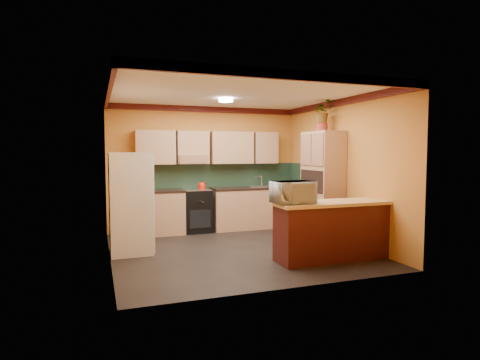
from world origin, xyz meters
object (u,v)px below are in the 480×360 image
at_px(fridge, 131,203).
at_px(pantry, 322,186).
at_px(breakfast_bar, 332,232).
at_px(base_cabinets_back, 225,210).
at_px(stove, 197,211).
at_px(microwave, 293,192).

distance_m(fridge, pantry, 3.61).
bearing_deg(fridge, breakfast_bar, -26.76).
xyz_separation_m(base_cabinets_back, fridge, (-2.10, -1.42, 0.41)).
xyz_separation_m(stove, pantry, (2.12, -1.57, 0.59)).
bearing_deg(breakfast_bar, pantry, 64.44).
bearing_deg(base_cabinets_back, microwave, -86.83).
bearing_deg(microwave, breakfast_bar, -4.03).
bearing_deg(pantry, breakfast_bar, -115.56).
bearing_deg(microwave, fridge, 142.60).
distance_m(base_cabinets_back, breakfast_bar, 3.04).
distance_m(stove, microwave, 3.09).
xyz_separation_m(stove, breakfast_bar, (1.48, -2.91, -0.02)).
xyz_separation_m(base_cabinets_back, pantry, (1.50, -1.57, 0.61)).
xyz_separation_m(fridge, microwave, (2.26, -1.49, 0.25)).
relative_size(stove, microwave, 1.50).
distance_m(fridge, breakfast_bar, 3.34).
relative_size(fridge, breakfast_bar, 0.94).
distance_m(pantry, microwave, 1.90).
bearing_deg(microwave, pantry, 41.17).
bearing_deg(pantry, base_cabinets_back, 133.69).
xyz_separation_m(pantry, breakfast_bar, (-0.64, -1.35, -0.61)).
height_order(base_cabinets_back, microwave, microwave).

